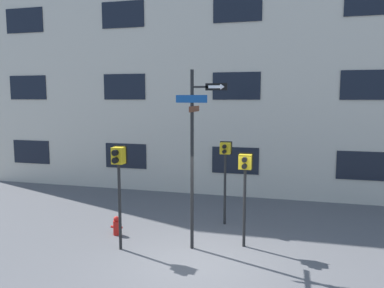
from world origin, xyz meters
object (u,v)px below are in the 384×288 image
street_sign_pole (195,146)px  fire_hydrant (117,226)px  pedestrian_signal_across (225,160)px  pedestrian_signal_right (245,173)px  pedestrian_signal_left (119,169)px

street_sign_pole → fire_hydrant: bearing=170.8°
pedestrian_signal_across → pedestrian_signal_right: bearing=-64.1°
pedestrian_signal_left → fire_hydrant: 2.21m
pedestrian_signal_across → fire_hydrant: 3.85m
fire_hydrant → street_sign_pole: bearing=-9.2°
street_sign_pole → pedestrian_signal_across: bearing=78.0°
street_sign_pole → pedestrian_signal_left: bearing=-163.9°
street_sign_pole → pedestrian_signal_right: 1.54m
street_sign_pole → pedestrian_signal_right: (1.26, 0.47, -0.75)m
pedestrian_signal_right → fire_hydrant: bearing=-179.0°
pedestrian_signal_left → fire_hydrant: size_ratio=4.95×
fire_hydrant → pedestrian_signal_across: bearing=30.7°
fire_hydrant → pedestrian_signal_right: bearing=1.0°
pedestrian_signal_left → pedestrian_signal_right: pedestrian_signal_left is taller
street_sign_pole → pedestrian_signal_right: bearing=20.3°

